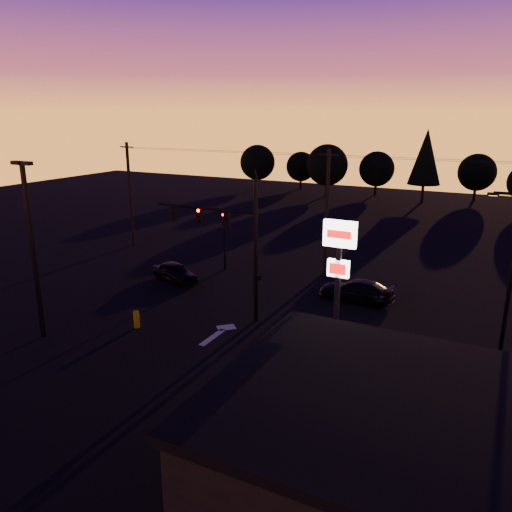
{
  "coord_description": "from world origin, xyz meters",
  "views": [
    {
      "loc": [
        13.56,
        -19.3,
        11.33
      ],
      "look_at": [
        1.0,
        5.0,
        3.5
      ],
      "focal_mm": 35.0,
      "sensor_mm": 36.0,
      "label": 1
    }
  ],
  "objects": [
    {
      "name": "tree_3",
      "position": [
        -4.0,
        52.0,
        3.75
      ],
      "size": [
        4.95,
        4.95,
        6.22
      ],
      "color": "black",
      "rests_on": "ground"
    },
    {
      "name": "tree_4",
      "position": [
        3.0,
        49.0,
        5.93
      ],
      "size": [
        4.18,
        4.18,
        9.5
      ],
      "color": "black",
      "rests_on": "ground"
    },
    {
      "name": "car_right",
      "position": [
        5.63,
        9.69,
        0.68
      ],
      "size": [
        4.84,
        2.33,
        1.36
      ],
      "primitive_type": "imported",
      "rotation": [
        0.0,
        0.0,
        -1.67
      ],
      "color": "black",
      "rests_on": "ground"
    },
    {
      "name": "tree_0",
      "position": [
        -22.0,
        50.0,
        4.06
      ],
      "size": [
        5.36,
        5.36,
        6.74
      ],
      "color": "black",
      "rests_on": "ground"
    },
    {
      "name": "tree_5",
      "position": [
        9.0,
        54.0,
        3.75
      ],
      "size": [
        4.95,
        4.95,
        6.22
      ],
      "color": "black",
      "rests_on": "ground"
    },
    {
      "name": "ground",
      "position": [
        0.0,
        0.0,
        0.0
      ],
      "size": [
        120.0,
        120.0,
        0.0
      ],
      "primitive_type": "plane",
      "color": "black",
      "rests_on": "ground"
    },
    {
      "name": "utility_pole_0",
      "position": [
        -16.0,
        14.0,
        4.59
      ],
      "size": [
        1.4,
        0.26,
        9.0
      ],
      "color": "black",
      "rests_on": "ground"
    },
    {
      "name": "store_building",
      "position": [
        13.0,
        -7.5,
        2.16
      ],
      "size": [
        12.4,
        8.4,
        4.25
      ],
      "color": "black",
      "rests_on": "ground"
    },
    {
      "name": "tree_1",
      "position": [
        -16.0,
        53.0,
        3.43
      ],
      "size": [
        4.54,
        4.54,
        5.71
      ],
      "color": "black",
      "rests_on": "ground"
    },
    {
      "name": "utility_pole_1",
      "position": [
        2.0,
        14.0,
        4.59
      ],
      "size": [
        1.4,
        0.26,
        9.0
      ],
      "color": "black",
      "rests_on": "ground"
    },
    {
      "name": "tree_2",
      "position": [
        -10.0,
        48.0,
        4.37
      ],
      "size": [
        5.77,
        5.78,
        7.26
      ],
      "color": "black",
      "rests_on": "ground"
    },
    {
      "name": "pylon_sign",
      "position": [
        7.0,
        1.5,
        4.91
      ],
      "size": [
        1.5,
        0.28,
        6.8
      ],
      "color": "black",
      "rests_on": "ground"
    },
    {
      "name": "power_wires",
      "position": [
        2.0,
        14.0,
        8.57
      ],
      "size": [
        36.0,
        1.22,
        0.07
      ],
      "color": "black",
      "rests_on": "ground"
    },
    {
      "name": "traffic_signal_mast",
      "position": [
        -0.1,
        3.99,
        4.94
      ],
      "size": [
        6.79,
        0.52,
        8.58
      ],
      "color": "black",
      "rests_on": "ground"
    },
    {
      "name": "secondary_signal",
      "position": [
        -5.0,
        11.49,
        2.86
      ],
      "size": [
        0.3,
        0.31,
        4.35
      ],
      "color": "black",
      "rests_on": "ground"
    },
    {
      "name": "bollard",
      "position": [
        -3.88,
        0.16,
        0.47
      ],
      "size": [
        0.31,
        0.31,
        0.94
      ],
      "primitive_type": "cylinder",
      "color": "#C6BF00",
      "rests_on": "ground"
    },
    {
      "name": "lane_arrow",
      "position": [
        0.5,
        1.67,
        0.01
      ],
      "size": [
        1.2,
        3.1,
        0.01
      ],
      "color": "beige",
      "rests_on": "ground"
    },
    {
      "name": "car_left",
      "position": [
        -6.7,
        7.57,
        0.66
      ],
      "size": [
        4.16,
        2.73,
        1.32
      ],
      "primitive_type": "imported",
      "rotation": [
        0.0,
        0.0,
        1.24
      ],
      "color": "black",
      "rests_on": "ground"
    },
    {
      "name": "parking_lot_light",
      "position": [
        -7.5,
        -3.0,
        5.27
      ],
      "size": [
        1.25,
        0.3,
        9.14
      ],
      "color": "black",
      "rests_on": "ground"
    },
    {
      "name": "streetlight",
      "position": [
        13.91,
        5.5,
        4.42
      ],
      "size": [
        1.55,
        0.35,
        8.0
      ],
      "color": "black",
      "rests_on": "ground"
    },
    {
      "name": "suv_parked",
      "position": [
        9.68,
        -3.94,
        0.76
      ],
      "size": [
        3.59,
        5.86,
        1.52
      ],
      "primitive_type": "imported",
      "rotation": [
        0.0,
        0.0,
        0.21
      ],
      "color": "black",
      "rests_on": "ground"
    }
  ]
}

